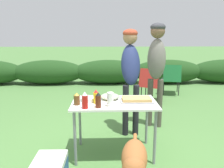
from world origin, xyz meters
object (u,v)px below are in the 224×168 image
ketchup_bottle (85,100)px  camp_chair_near_hedge (151,83)px  beer_bottle (77,99)px  plate_stack (88,99)px  mustard_bottle (96,97)px  camp_chair_green_behind_table (172,78)px  bbq_sauce_bottle (98,100)px  paper_cup_stack (110,99)px  folding_table (114,107)px  standing_person_in_navy_coat (130,66)px  food_tray (136,100)px  standing_person_in_olive_jacket (156,61)px  dog (134,164)px  mixing_bowl (110,96)px

ketchup_bottle → camp_chair_near_hedge: (1.34, 2.63, -0.37)m
beer_bottle → ketchup_bottle: bearing=-52.0°
plate_stack → mustard_bottle: size_ratio=1.20×
ketchup_bottle → camp_chair_green_behind_table: (2.05, 3.30, -0.37)m
beer_bottle → bbq_sauce_bottle: size_ratio=0.81×
paper_cup_stack → bbq_sauce_bottle: bbq_sauce_bottle is taller
folding_table → beer_bottle: beer_bottle is taller
paper_cup_stack → mustard_bottle: (-0.18, 0.13, -0.00)m
plate_stack → mustard_bottle: 0.16m
mustard_bottle → standing_person_in_navy_coat: standing_person_in_navy_coat is taller
food_tray → plate_stack: food_tray is taller
ketchup_bottle → standing_person_in_navy_coat: bearing=56.1°
bbq_sauce_bottle → standing_person_in_olive_jacket: size_ratio=0.11×
plate_stack → beer_bottle: (-0.13, -0.16, 0.05)m
camp_chair_near_hedge → paper_cup_stack: bearing=-85.8°
plate_stack → bbq_sauce_bottle: bearing=-63.8°
dog → camp_chair_near_hedge: bearing=-95.2°
food_tray → mustard_bottle: mustard_bottle is taller
folding_table → mixing_bowl: mixing_bowl is taller
bbq_sauce_bottle → mustard_bottle: bbq_sauce_bottle is taller
food_tray → dog: size_ratio=0.52×
mixing_bowl → camp_chair_green_behind_table: size_ratio=0.31×
mixing_bowl → dog: mixing_bowl is taller
paper_cup_stack → plate_stack: bearing=139.5°
camp_chair_green_behind_table → ketchup_bottle: bearing=-108.7°
mixing_bowl → beer_bottle: size_ratio=1.64×
mixing_bowl → ketchup_bottle: (-0.30, -0.38, 0.06)m
food_tray → bbq_sauce_bottle: bearing=-155.6°
mustard_bottle → mixing_bowl: bearing=44.9°
folding_table → ketchup_bottle: 0.47m
folding_table → paper_cup_stack: (-0.06, -0.18, 0.16)m
paper_cup_stack → mustard_bottle: size_ratio=0.97×
mixing_bowl → camp_chair_green_behind_table: 3.42m
bbq_sauce_bottle → beer_bottle: bearing=156.3°
ketchup_bottle → camp_chair_near_hedge: 2.98m
mustard_bottle → standing_person_in_navy_coat: bearing=55.4°
paper_cup_stack → standing_person_in_olive_jacket: standing_person_in_olive_jacket is taller
standing_person_in_olive_jacket → camp_chair_green_behind_table: standing_person_in_olive_jacket is taller
food_tray → standing_person_in_olive_jacket: standing_person_in_olive_jacket is taller
food_tray → dog: bearing=-98.8°
bbq_sauce_bottle → ketchup_bottle: size_ratio=0.93×
standing_person_in_navy_coat → plate_stack: bearing=-133.9°
folding_table → standing_person_in_navy_coat: 0.89m
bbq_sauce_bottle → camp_chair_near_hedge: bearing=65.5°
plate_stack → mixing_bowl: (0.28, 0.07, 0.01)m
ketchup_bottle → standing_person_in_navy_coat: standing_person_in_navy_coat is taller
mustard_bottle → standing_person_in_navy_coat: 0.97m
standing_person_in_olive_jacket → camp_chair_near_hedge: standing_person_in_olive_jacket is taller
plate_stack → camp_chair_near_hedge: size_ratio=0.26×
beer_bottle → mustard_bottle: bearing=12.9°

